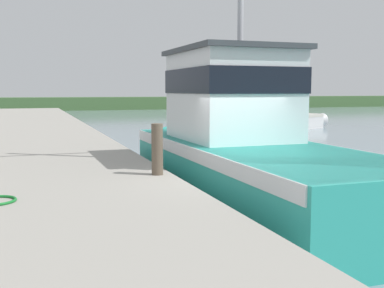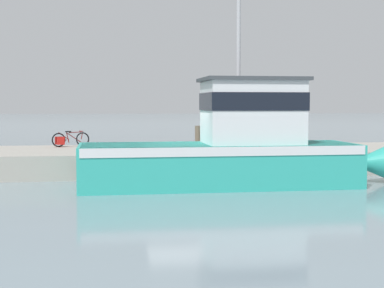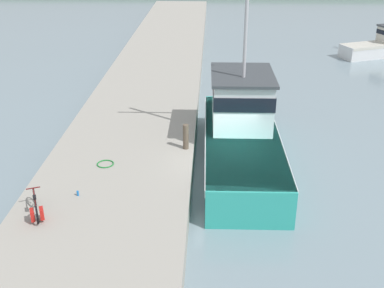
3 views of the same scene
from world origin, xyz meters
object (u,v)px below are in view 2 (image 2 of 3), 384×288
(fishing_boat_main, at_px, (235,146))
(water_bottle_by_bike, at_px, (96,146))
(bicycle_touring, at_px, (67,140))
(mooring_post, at_px, (198,140))

(fishing_boat_main, height_order, water_bottle_by_bike, fishing_boat_main)
(bicycle_touring, relative_size, water_bottle_by_bike, 8.91)
(fishing_boat_main, xyz_separation_m, mooring_post, (-2.31, -0.92, 0.08))
(water_bottle_by_bike, bearing_deg, mooring_post, 48.02)
(fishing_boat_main, distance_m, bicycle_touring, 9.11)
(mooring_post, height_order, water_bottle_by_bike, mooring_post)
(fishing_boat_main, xyz_separation_m, bicycle_touring, (-6.77, -6.09, -0.13))
(bicycle_touring, height_order, mooring_post, mooring_post)
(fishing_boat_main, height_order, mooring_post, fishing_boat_main)
(fishing_boat_main, relative_size, mooring_post, 10.45)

